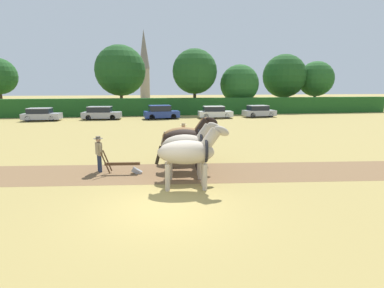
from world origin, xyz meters
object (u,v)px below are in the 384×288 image
Objects in this scene: plow at (126,167)px; parked_car_center_left at (161,112)px; draft_horse_trail_right at (186,136)px; church_spire at (144,64)px; parked_car_left at (101,113)px; draft_horse_trail_left at (187,139)px; draft_horse_lead_left at (189,152)px; parked_car_center at (215,112)px; tree_far_right at (316,79)px; parked_car_far_left at (41,115)px; draft_horse_lead_right at (188,145)px; farmer_beside_team at (183,136)px; tree_center_left at (120,71)px; farmer_at_plow at (99,151)px; parked_car_center_right at (259,111)px; tree_right at (284,76)px; tree_center_right at (239,84)px; tree_center at (195,72)px.

parked_car_center_left is (2.89, 22.25, 0.44)m from plow.
church_spire is at bearing 97.36° from draft_horse_trail_right.
draft_horse_trail_left is at bearing -69.07° from parked_car_left.
draft_horse_lead_left is 0.69× the size of parked_car_center.
tree_far_right is 1.92× the size of parked_car_far_left.
draft_horse_lead_right is at bearing -90.23° from draft_horse_trail_left.
draft_horse_lead_right is at bearing -67.79° from farmer_beside_team.
tree_center_left reaches higher than farmer_at_plow.
parked_car_center_right is at bearing -29.09° from tree_center_left.
tree_right is 39.43m from farmer_at_plow.
farmer_at_plow is (-28.85, -30.56, -3.95)m from tree_far_right.
tree_center_left is 12.32m from parked_car_center_left.
plow is at bearing -131.69° from tree_far_right.
church_spire is 10.53× the size of plow.
parked_car_far_left is (-12.82, 24.74, -0.70)m from draft_horse_lead_left.
farmer_at_plow is 0.40× the size of parked_car_center_right.
parked_car_center_left is at bearing 0.09° from parked_car_far_left.
tree_center_left is 1.39× the size of tree_center_right.
tree_center is 29.90m from draft_horse_trail_left.
draft_horse_trail_right is 1.72× the size of farmer_at_plow.
tree_center_right reaches higher than draft_horse_lead_left.
farmer_at_plow reaches higher than parked_car_left.
draft_horse_trail_left is at bearing -81.05° from tree_center_left.
parked_car_left is at bearing 106.08° from plow.
tree_far_right is 38.56m from draft_horse_trail_right.
farmer_at_plow is at bearing 164.91° from draft_horse_lead_right.
tree_center_left reaches higher than farmer_beside_team.
church_spire is at bearing 101.72° from parked_car_center_right.
draft_horse_trail_right is at bearing -124.16° from parked_car_center_right.
tree_center_left is 17.32m from tree_center_right.
parked_car_left is 1.10× the size of parked_car_center_right.
parked_car_center is (6.44, -0.17, -0.07)m from parked_car_center_left.
tree_right is at bearing 38.11° from parked_car_center.
draft_horse_trail_right is (0.29, 2.69, -0.06)m from draft_horse_lead_right.
tree_right is at bearing -61.85° from church_spire.
farmer_at_plow is (1.07, -31.66, -5.04)m from tree_center_left.
parked_car_center_left is (1.36, -48.84, -8.97)m from church_spire.
tree_center_right is 20.23m from parked_car_left.
farmer_at_plow is at bearing -127.41° from tree_right.
farmer_at_plow reaches higher than parked_car_center.
draft_horse_lead_right is (1.08, -72.05, -8.36)m from church_spire.
farmer_at_plow is 0.36× the size of parked_car_left.
plow is at bearing -64.39° from parked_car_far_left.
tree_far_right reaches higher than parked_car_center_left.
farmer_at_plow is at bearing -66.44° from parked_car_far_left.
draft_horse_lead_left reaches higher than draft_horse_trail_right.
parked_car_center is at bearing -153.89° from tree_far_right.
draft_horse_trail_left is at bearing -100.48° from tree_center.
tree_right is 34.55m from parked_car_far_left.
draft_horse_trail_left reaches higher than parked_car_far_left.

